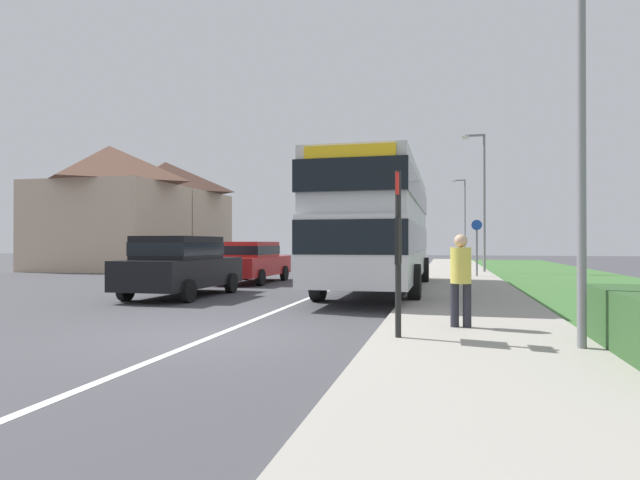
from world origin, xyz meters
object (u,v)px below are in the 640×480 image
(pedestrian_at_stop, at_px, (461,276))
(street_lamp_far, at_px, (464,214))
(double_decker_bus, at_px, (379,223))
(cycle_route_sign, at_px, (477,245))
(parked_car_black, at_px, (181,264))
(street_lamp_mid, at_px, (482,193))
(street_lamp_near, at_px, (572,49))
(bus_stop_sign, at_px, (398,242))
(parked_car_red, at_px, (252,260))

(pedestrian_at_stop, xyz_separation_m, street_lamp_far, (1.22, 37.40, 3.05))
(double_decker_bus, bearing_deg, cycle_route_sign, 64.93)
(double_decker_bus, height_order, parked_car_black, double_decker_bus)
(double_decker_bus, xyz_separation_m, street_lamp_mid, (3.75, 10.79, 1.86))
(pedestrian_at_stop, distance_m, street_lamp_near, 3.75)
(bus_stop_sign, distance_m, cycle_route_sign, 15.53)
(parked_car_black, xyz_separation_m, street_lamp_far, (8.76, 32.96, 3.09))
(parked_car_red, bearing_deg, parked_car_black, -90.31)
(street_lamp_far, bearing_deg, double_decker_bus, -96.56)
(cycle_route_sign, distance_m, street_lamp_far, 23.33)
(parked_car_red, height_order, street_lamp_mid, street_lamp_mid)
(parked_car_red, height_order, pedestrian_at_stop, pedestrian_at_stop)
(bus_stop_sign, bearing_deg, street_lamp_far, 86.81)
(pedestrian_at_stop, xyz_separation_m, street_lamp_mid, (1.48, 17.96, 3.03))
(parked_car_black, distance_m, street_lamp_mid, 16.55)
(street_lamp_mid, bearing_deg, parked_car_black, -123.73)
(pedestrian_at_stop, distance_m, cycle_route_sign, 14.26)
(parked_car_red, xyz_separation_m, pedestrian_at_stop, (7.52, -9.90, 0.10))
(parked_car_red, relative_size, bus_stop_sign, 1.75)
(parked_car_red, relative_size, street_lamp_near, 0.63)
(parked_car_black, bearing_deg, double_decker_bus, 27.37)
(street_lamp_near, bearing_deg, parked_car_red, 128.28)
(street_lamp_mid, bearing_deg, cycle_route_sign, -96.90)
(pedestrian_at_stop, height_order, bus_stop_sign, bus_stop_sign)
(parked_car_black, relative_size, cycle_route_sign, 1.77)
(bus_stop_sign, distance_m, street_lamp_near, 3.51)
(street_lamp_far, bearing_deg, street_lamp_mid, -89.21)
(street_lamp_near, bearing_deg, street_lamp_mid, 89.81)
(parked_car_black, height_order, pedestrian_at_stop, parked_car_black)
(parked_car_black, xyz_separation_m, street_lamp_near, (8.96, -5.86, 3.20))
(parked_car_black, bearing_deg, pedestrian_at_stop, -30.48)
(pedestrian_at_stop, bearing_deg, parked_car_black, 149.52)
(cycle_route_sign, bearing_deg, double_decker_bus, -115.07)
(street_lamp_near, distance_m, street_lamp_mid, 19.39)
(street_lamp_mid, relative_size, street_lamp_far, 0.99)
(parked_car_black, distance_m, parked_car_red, 5.46)
(cycle_route_sign, distance_m, street_lamp_mid, 4.57)
(double_decker_bus, distance_m, parked_car_black, 6.07)
(pedestrian_at_stop, height_order, street_lamp_far, street_lamp_far)
(street_lamp_mid, height_order, street_lamp_far, street_lamp_far)
(bus_stop_sign, height_order, cycle_route_sign, bus_stop_sign)
(parked_car_red, height_order, street_lamp_far, street_lamp_far)
(parked_car_red, xyz_separation_m, street_lamp_far, (8.73, 27.50, 3.16))
(parked_car_red, bearing_deg, bus_stop_sign, -59.30)
(parked_car_black, relative_size, street_lamp_mid, 0.64)
(cycle_route_sign, xyz_separation_m, street_lamp_near, (0.39, -15.64, 2.71))
(parked_car_black, relative_size, pedestrian_at_stop, 2.67)
(double_decker_bus, distance_m, pedestrian_at_stop, 7.61)
(bus_stop_sign, bearing_deg, pedestrian_at_stop, 51.89)
(pedestrian_at_stop, relative_size, bus_stop_sign, 0.64)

